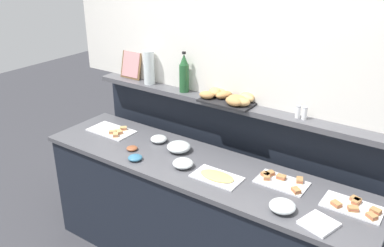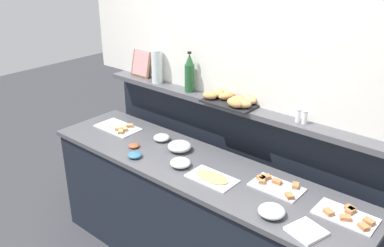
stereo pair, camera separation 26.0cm
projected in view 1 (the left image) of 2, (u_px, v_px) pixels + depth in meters
name	position (u px, v px, depth m)	size (l,w,h in m)	color
ground_plane	(236.00, 226.00, 3.65)	(12.00, 12.00, 0.00)	#38383D
buffet_counter	(198.00, 218.00, 3.02)	(2.44, 0.62, 0.89)	black
back_ledge_unit	(232.00, 168.00, 3.31)	(2.48, 0.22, 1.23)	black
upper_wall_panel	(241.00, 4.00, 2.82)	(3.08, 0.08, 1.37)	white
sandwich_platter_rear	(113.00, 131.00, 3.33)	(0.37, 0.21, 0.04)	white
sandwich_platter_front	(354.00, 207.00, 2.37)	(0.34, 0.19, 0.04)	white
sandwich_platter_side	(281.00, 181.00, 2.62)	(0.32, 0.19, 0.04)	silver
cold_cuts_platter	(217.00, 177.00, 2.68)	(0.32, 0.19, 0.02)	silver
glass_bowl_large	(179.00, 147.00, 3.02)	(0.17, 0.17, 0.07)	silver
glass_bowl_medium	(159.00, 139.00, 3.16)	(0.13, 0.13, 0.05)	silver
glass_bowl_small	(282.00, 207.00, 2.34)	(0.15, 0.15, 0.06)	silver
glass_bowl_extra	(183.00, 164.00, 2.81)	(0.14, 0.14, 0.06)	silver
condiment_bowl_dark	(132.00, 148.00, 3.04)	(0.08, 0.08, 0.03)	brown
condiment_bowl_red	(135.00, 158.00, 2.90)	(0.10, 0.10, 0.04)	teal
napkin_stack	(319.00, 224.00, 2.23)	(0.17, 0.17, 0.02)	white
wine_bottle_green	(184.00, 74.00, 3.18)	(0.08, 0.08, 0.32)	#23562D
salt_shaker	(298.00, 112.00, 2.73)	(0.03, 0.03, 0.09)	white
pepper_shaker	(305.00, 113.00, 2.71)	(0.03, 0.03, 0.09)	white
bread_basket	(231.00, 97.00, 3.00)	(0.42, 0.29, 0.08)	black
framed_picture	(131.00, 64.00, 3.52)	(0.21, 0.07, 0.24)	brown
water_carafe	(149.00, 67.00, 3.36)	(0.09, 0.09, 0.27)	silver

